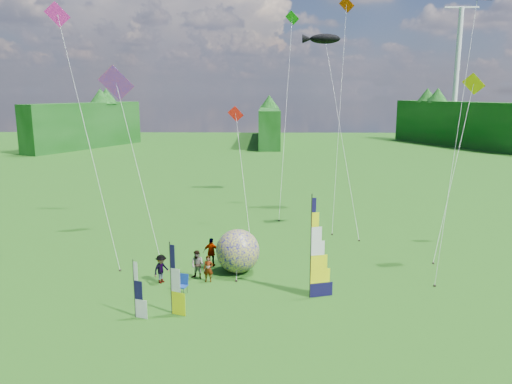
{
  "coord_description": "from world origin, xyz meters",
  "views": [
    {
      "loc": [
        -0.42,
        -21.92,
        10.76
      ],
      "look_at": [
        -1.0,
        4.0,
        5.5
      ],
      "focal_mm": 35.0,
      "sensor_mm": 36.0,
      "label": 1
    }
  ],
  "objects_px": {
    "side_banner_far": "(134,290)",
    "kite_whale": "(340,119)",
    "spectator_c": "(161,269)",
    "camp_chair": "(181,285)",
    "feather_banner_main": "(311,249)",
    "spectator_d": "(212,252)",
    "side_banner_left": "(171,279)",
    "spectator_b": "(197,265)",
    "spectator_a": "(208,269)",
    "bol_inflatable": "(238,251)"
  },
  "relations": [
    {
      "from": "bol_inflatable",
      "to": "spectator_c",
      "type": "height_order",
      "value": "bol_inflatable"
    },
    {
      "from": "side_banner_far",
      "to": "spectator_a",
      "type": "distance_m",
      "value": 5.59
    },
    {
      "from": "spectator_c",
      "to": "camp_chair",
      "type": "height_order",
      "value": "spectator_c"
    },
    {
      "from": "feather_banner_main",
      "to": "spectator_a",
      "type": "xyz_separation_m",
      "value": [
        -5.64,
        2.16,
        -1.94
      ]
    },
    {
      "from": "side_banner_far",
      "to": "kite_whale",
      "type": "height_order",
      "value": "kite_whale"
    },
    {
      "from": "side_banner_left",
      "to": "spectator_b",
      "type": "height_order",
      "value": "side_banner_left"
    },
    {
      "from": "spectator_b",
      "to": "feather_banner_main",
      "type": "bearing_deg",
      "value": 0.01
    },
    {
      "from": "bol_inflatable",
      "to": "spectator_c",
      "type": "distance_m",
      "value": 4.66
    },
    {
      "from": "side_banner_far",
      "to": "bol_inflatable",
      "type": "xyz_separation_m",
      "value": [
        4.6,
        6.28,
        -0.1
      ]
    },
    {
      "from": "spectator_d",
      "to": "kite_whale",
      "type": "height_order",
      "value": "kite_whale"
    },
    {
      "from": "spectator_a",
      "to": "spectator_d",
      "type": "relative_size",
      "value": 0.84
    },
    {
      "from": "kite_whale",
      "to": "spectator_d",
      "type": "bearing_deg",
      "value": -147.35
    },
    {
      "from": "bol_inflatable",
      "to": "camp_chair",
      "type": "relative_size",
      "value": 2.44
    },
    {
      "from": "feather_banner_main",
      "to": "spectator_d",
      "type": "distance_m",
      "value": 7.63
    },
    {
      "from": "spectator_b",
      "to": "kite_whale",
      "type": "bearing_deg",
      "value": 77.05
    },
    {
      "from": "spectator_a",
      "to": "spectator_b",
      "type": "xyz_separation_m",
      "value": [
        -0.69,
        0.48,
        0.08
      ]
    },
    {
      "from": "spectator_c",
      "to": "spectator_b",
      "type": "bearing_deg",
      "value": -37.45
    },
    {
      "from": "spectator_b",
      "to": "side_banner_far",
      "type": "bearing_deg",
      "value": -91.58
    },
    {
      "from": "kite_whale",
      "to": "spectator_c",
      "type": "bearing_deg",
      "value": -148.24
    },
    {
      "from": "side_banner_left",
      "to": "spectator_d",
      "type": "xyz_separation_m",
      "value": [
        1.22,
        6.79,
        -0.87
      ]
    },
    {
      "from": "bol_inflatable",
      "to": "kite_whale",
      "type": "relative_size",
      "value": 0.15
    },
    {
      "from": "spectator_c",
      "to": "camp_chair",
      "type": "relative_size",
      "value": 1.54
    },
    {
      "from": "feather_banner_main",
      "to": "kite_whale",
      "type": "distance_m",
      "value": 18.04
    },
    {
      "from": "feather_banner_main",
      "to": "side_banner_far",
      "type": "bearing_deg",
      "value": -179.72
    },
    {
      "from": "spectator_b",
      "to": "camp_chair",
      "type": "distance_m",
      "value": 2.42
    },
    {
      "from": "spectator_c",
      "to": "spectator_d",
      "type": "height_order",
      "value": "spectator_d"
    },
    {
      "from": "spectator_b",
      "to": "camp_chair",
      "type": "bearing_deg",
      "value": -80.69
    },
    {
      "from": "spectator_b",
      "to": "bol_inflatable",
      "type": "bearing_deg",
      "value": 48.99
    },
    {
      "from": "side_banner_left",
      "to": "kite_whale",
      "type": "relative_size",
      "value": 0.21
    },
    {
      "from": "camp_chair",
      "to": "kite_whale",
      "type": "xyz_separation_m",
      "value": [
        10.61,
        16.36,
        8.0
      ]
    },
    {
      "from": "spectator_c",
      "to": "side_banner_far",
      "type": "bearing_deg",
      "value": -151.48
    },
    {
      "from": "side_banner_left",
      "to": "kite_whale",
      "type": "height_order",
      "value": "kite_whale"
    },
    {
      "from": "spectator_c",
      "to": "camp_chair",
      "type": "bearing_deg",
      "value": -106.21
    },
    {
      "from": "feather_banner_main",
      "to": "side_banner_left",
      "type": "height_order",
      "value": "feather_banner_main"
    },
    {
      "from": "side_banner_left",
      "to": "side_banner_far",
      "type": "height_order",
      "value": "side_banner_left"
    },
    {
      "from": "feather_banner_main",
      "to": "side_banner_far",
      "type": "relative_size",
      "value": 1.91
    },
    {
      "from": "feather_banner_main",
      "to": "spectator_d",
      "type": "height_order",
      "value": "feather_banner_main"
    },
    {
      "from": "side_banner_far",
      "to": "bol_inflatable",
      "type": "relative_size",
      "value": 1.08
    },
    {
      "from": "spectator_a",
      "to": "kite_whale",
      "type": "height_order",
      "value": "kite_whale"
    },
    {
      "from": "bol_inflatable",
      "to": "side_banner_left",
      "type": "bearing_deg",
      "value": -116.45
    },
    {
      "from": "side_banner_left",
      "to": "spectator_c",
      "type": "xyz_separation_m",
      "value": [
        -1.35,
        4.02,
        -0.95
      ]
    },
    {
      "from": "feather_banner_main",
      "to": "spectator_c",
      "type": "xyz_separation_m",
      "value": [
        -8.29,
        1.94,
        -1.88
      ]
    },
    {
      "from": "side_banner_left",
      "to": "camp_chair",
      "type": "height_order",
      "value": "side_banner_left"
    },
    {
      "from": "feather_banner_main",
      "to": "spectator_a",
      "type": "distance_m",
      "value": 6.34
    },
    {
      "from": "feather_banner_main",
      "to": "camp_chair",
      "type": "height_order",
      "value": "feather_banner_main"
    },
    {
      "from": "side_banner_far",
      "to": "side_banner_left",
      "type": "bearing_deg",
      "value": 33.46
    },
    {
      "from": "spectator_a",
      "to": "feather_banner_main",
      "type": "bearing_deg",
      "value": -18.53
    },
    {
      "from": "kite_whale",
      "to": "spectator_a",
      "type": "bearing_deg",
      "value": -141.87
    },
    {
      "from": "side_banner_far",
      "to": "kite_whale",
      "type": "distance_m",
      "value": 23.9
    },
    {
      "from": "side_banner_left",
      "to": "spectator_a",
      "type": "height_order",
      "value": "side_banner_left"
    }
  ]
}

